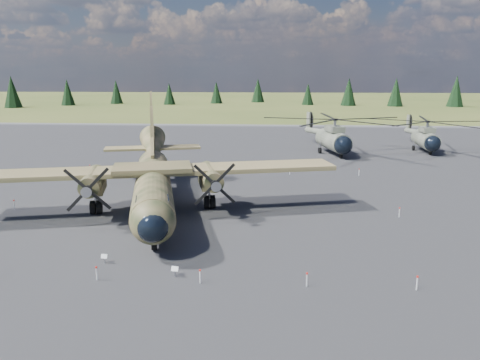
{
  "coord_description": "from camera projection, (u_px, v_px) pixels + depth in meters",
  "views": [
    {
      "loc": [
        6.0,
        -37.81,
        11.67
      ],
      "look_at": [
        3.16,
        2.0,
        2.49
      ],
      "focal_mm": 35.0,
      "sensor_mm": 36.0,
      "label": 1
    }
  ],
  "objects": [
    {
      "name": "barrier_fence",
      "position": [
        196.0,
        208.0,
        39.63
      ],
      "size": [
        33.12,
        29.62,
        0.85
      ],
      "color": "silver",
      "rests_on": "ground"
    },
    {
      "name": "ground",
      "position": [
        201.0,
        213.0,
        39.79
      ],
      "size": [
        500.0,
        500.0,
        0.0
      ],
      "primitive_type": "plane",
      "color": "brown",
      "rests_on": "ground"
    },
    {
      "name": "info_placard_left",
      "position": [
        104.0,
        257.0,
        29.21
      ],
      "size": [
        0.41,
        0.19,
        0.62
      ],
      "rotation": [
        0.0,
        0.0,
        -0.06
      ],
      "color": "gray",
      "rests_on": "ground"
    },
    {
      "name": "info_placard_right",
      "position": [
        175.0,
        270.0,
        27.29
      ],
      "size": [
        0.44,
        0.25,
        0.66
      ],
      "rotation": [
        0.0,
        0.0,
        -0.19
      ],
      "color": "gray",
      "rests_on": "ground"
    },
    {
      "name": "transport_plane",
      "position": [
        153.0,
        176.0,
        40.31
      ],
      "size": [
        30.97,
        27.72,
        10.28
      ],
      "rotation": [
        0.0,
        0.0,
        0.25
      ],
      "color": "#31391F",
      "rests_on": "ground"
    },
    {
      "name": "helicopter_near",
      "position": [
        333.0,
        129.0,
        67.49
      ],
      "size": [
        24.99,
        26.44,
        5.3
      ],
      "rotation": [
        0.0,
        0.0,
        0.23
      ],
      "color": "gray",
      "rests_on": "ground"
    },
    {
      "name": "helicopter_mid",
      "position": [
        426.0,
        130.0,
        69.91
      ],
      "size": [
        19.23,
        22.31,
        4.75
      ],
      "rotation": [
        0.0,
        0.0,
        -0.03
      ],
      "color": "gray",
      "rests_on": "ground"
    },
    {
      "name": "treeline",
      "position": [
        196.0,
        167.0,
        34.87
      ],
      "size": [
        308.69,
        313.7,
        10.78
      ],
      "color": "black",
      "rests_on": "ground"
    },
    {
      "name": "apron",
      "position": [
        216.0,
        186.0,
        49.51
      ],
      "size": [
        120.0,
        120.0,
        0.04
      ],
      "primitive_type": "cube",
      "color": "#57575C",
      "rests_on": "ground"
    }
  ]
}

